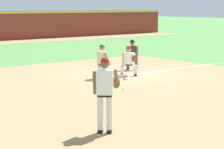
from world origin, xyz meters
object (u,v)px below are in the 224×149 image
Objects in this scene: first_base_bag at (121,75)px; baseball at (124,89)px; pitcher at (106,90)px; first_baseman at (129,60)px; baserunner at (102,60)px; umpire at (132,53)px.

first_base_bag reaches higher than baseball.
pitcher is at bearing -135.05° from baseball.
first_baseman is at bearing 45.02° from baseball.
pitcher reaches higher than first_baseman.
baserunner is (-0.95, 0.15, 0.75)m from first_base_bag.
baseball is 5.20m from umpire.
umpire reaches higher than first_base_bag.
first_baseman is 1.97m from umpire.
baseball is 3.25m from first_baseman.
first_baseman is (6.18, 6.17, -0.33)m from pitcher.
baserunner and umpire have the same top height.
first_baseman is (2.24, 2.24, 0.69)m from baseball.
first_baseman is at bearing -12.32° from baserunner.
first_baseman is 1.33m from baserunner.
baseball is 0.04× the size of pitcher.
first_base_bag is at bearing 51.37° from baseball.
umpire is at bearing 44.83° from baseball.
first_base_bag is 1.22m from baserunner.
pitcher is at bearing -132.78° from first_base_bag.
pitcher reaches higher than baserunner.
baserunner reaches higher than first_base_bag.
umpire is at bearing 22.14° from baserunner.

